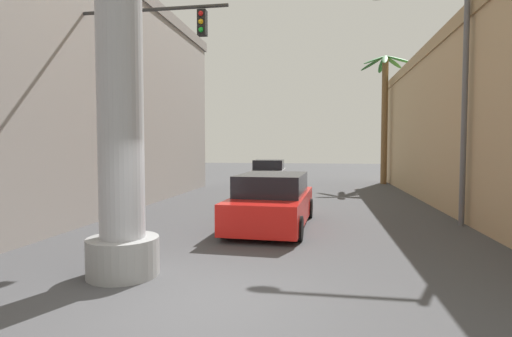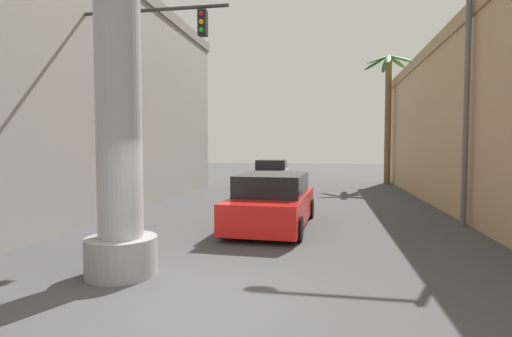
# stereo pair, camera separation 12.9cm
# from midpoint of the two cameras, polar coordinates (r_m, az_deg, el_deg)

# --- Properties ---
(ground_plane) EXTENTS (85.59, 85.59, 0.00)m
(ground_plane) POSITION_cam_midpoint_polar(r_m,az_deg,el_deg) (15.82, 2.83, -5.46)
(ground_plane) COLOR #424244
(street_lamp) EXTENTS (2.89, 0.28, 7.11)m
(street_lamp) POSITION_cam_midpoint_polar(r_m,az_deg,el_deg) (13.31, 25.52, 11.46)
(street_lamp) COLOR #59595E
(street_lamp) RESTS_ON ground
(traffic_light_mast) EXTENTS (5.06, 0.32, 6.36)m
(traffic_light_mast) POSITION_cam_midpoint_polar(r_m,az_deg,el_deg) (12.71, -20.22, 12.38)
(traffic_light_mast) COLOR #333333
(traffic_light_mast) RESTS_ON ground
(car_lead) EXTENTS (2.29, 4.96, 1.56)m
(car_lead) POSITION_cam_midpoint_polar(r_m,az_deg,el_deg) (11.80, 2.04, -4.75)
(car_lead) COLOR black
(car_lead) RESTS_ON ground
(car_far) EXTENTS (2.21, 4.29, 1.56)m
(car_far) POSITION_cam_midpoint_polar(r_m,az_deg,el_deg) (24.96, 1.71, -0.64)
(car_far) COLOR black
(car_far) RESTS_ON ground
(palm_tree_far_right) EXTENTS (3.29, 3.44, 8.16)m
(palm_tree_far_right) POSITION_cam_midpoint_polar(r_m,az_deg,el_deg) (26.86, 17.82, 8.90)
(palm_tree_far_right) COLOR brown
(palm_tree_far_right) RESTS_ON ground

